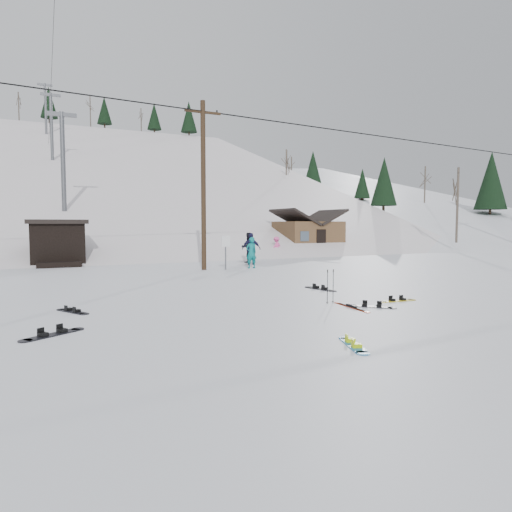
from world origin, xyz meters
name	(u,v)px	position (x,y,z in m)	size (l,w,h in m)	color
ground	(317,324)	(0.00, 0.00, 0.00)	(200.00, 200.00, 0.00)	white
ski_slope	(89,332)	(0.00, 55.00, -12.00)	(60.00, 75.00, 45.00)	white
ridge_right	(341,308)	(38.00, 50.00, -11.00)	(34.00, 85.00, 36.00)	white
treeline_right	(365,242)	(36.00, 42.00, 0.00)	(20.00, 60.00, 10.00)	black
treeline_crest	(70,237)	(0.00, 86.00, 0.00)	(50.00, 6.00, 10.00)	black
utility_pole	(203,183)	(2.00, 14.00, 4.68)	(2.00, 0.26, 9.00)	#3A2819
trail_sign	(226,246)	(3.10, 13.58, 1.27)	(0.50, 0.09, 1.85)	#595B60
lift_hut	(57,242)	(-5.00, 20.94, 1.36)	(3.40, 4.10, 2.75)	black
lift_tower_near	(63,156)	(-4.00, 30.00, 7.86)	(2.20, 0.36, 8.00)	#595B60
lift_tower_mid	(51,123)	(-4.00, 50.00, 14.36)	(2.20, 0.36, 8.00)	#595B60
lift_tower_far	(46,106)	(-4.00, 70.00, 20.86)	(2.20, 0.36, 8.00)	#595B60
cabin	(308,236)	(15.00, 24.00, 1.48)	(5.39, 4.40, 3.77)	brown
hero_snowboard	(353,344)	(-0.46, -2.01, 0.03)	(0.67, 1.36, 0.10)	#1C75B6
hero_skis	(351,307)	(2.15, 1.42, 0.03)	(0.26, 1.78, 0.09)	red
ski_poles	(330,286)	(1.99, 2.28, 0.55)	(0.29, 0.08, 1.07)	black
board_scatter_a	(53,334)	(-5.94, 1.63, 0.03)	(1.38, 0.96, 0.11)	black
board_scatter_b	(72,311)	(-5.34, 4.33, 0.02)	(0.79, 1.23, 0.10)	black
board_scatter_d	(372,306)	(2.76, 1.23, 0.03)	(1.07, 1.12, 0.10)	black
board_scatter_e	(397,300)	(4.20, 1.71, 0.03)	(1.39, 0.36, 0.10)	gold
board_scatter_f	(320,289)	(3.47, 5.01, 0.03)	(0.54, 1.57, 0.11)	black
skier_teal	(251,253)	(4.69, 13.68, 0.88)	(0.64, 0.42, 1.75)	#0B7273
skier_dark	(248,248)	(6.15, 17.24, 0.97)	(0.94, 0.73, 1.93)	black
skier_pink	(276,246)	(10.50, 21.41, 0.76)	(0.98, 0.56, 1.52)	#F757A6
skier_navy	(251,249)	(5.67, 15.74, 0.97)	(1.14, 0.47, 1.94)	#1C1B43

